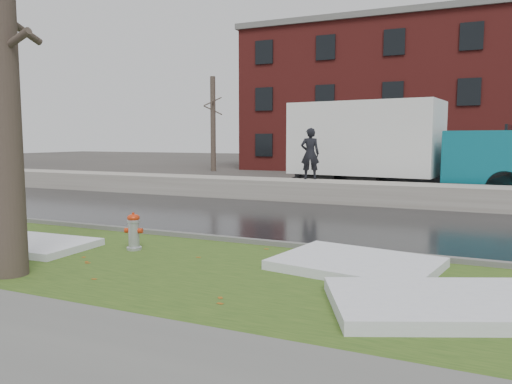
% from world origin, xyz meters
% --- Properties ---
extents(ground, '(120.00, 120.00, 0.00)m').
position_xyz_m(ground, '(0.00, 0.00, 0.00)').
color(ground, '#47423D').
rests_on(ground, ground).
extents(verge, '(60.00, 4.50, 0.04)m').
position_xyz_m(verge, '(0.00, -1.25, 0.02)').
color(verge, '#284717').
rests_on(verge, ground).
extents(road, '(60.00, 7.00, 0.03)m').
position_xyz_m(road, '(0.00, 4.50, 0.01)').
color(road, black).
rests_on(road, ground).
extents(parking_lot, '(60.00, 9.00, 0.03)m').
position_xyz_m(parking_lot, '(0.00, 13.00, 0.01)').
color(parking_lot, slate).
rests_on(parking_lot, ground).
extents(curb, '(60.00, 0.15, 0.14)m').
position_xyz_m(curb, '(0.00, 1.00, 0.07)').
color(curb, slate).
rests_on(curb, ground).
extents(snowbank, '(60.00, 1.60, 0.75)m').
position_xyz_m(snowbank, '(0.00, 8.70, 0.38)').
color(snowbank, '#ABA79D').
rests_on(snowbank, ground).
extents(brick_building, '(26.00, 12.00, 10.00)m').
position_xyz_m(brick_building, '(2.00, 30.00, 5.00)').
color(brick_building, maroon).
rests_on(brick_building, ground).
extents(bg_tree_left, '(1.40, 1.62, 6.50)m').
position_xyz_m(bg_tree_left, '(-12.00, 22.00, 3.33)').
color(bg_tree_left, brown).
rests_on(bg_tree_left, ground).
extents(bg_tree_center, '(1.40, 1.62, 6.50)m').
position_xyz_m(bg_tree_center, '(-6.00, 26.00, 3.33)').
color(bg_tree_center, brown).
rests_on(bg_tree_center, ground).
extents(fire_hydrant, '(0.38, 0.35, 0.76)m').
position_xyz_m(fire_hydrant, '(-1.20, -0.51, 0.44)').
color(fire_hydrant, '#AAACB2').
rests_on(fire_hydrant, verge).
extents(box_truck, '(11.29, 3.66, 3.73)m').
position_xyz_m(box_truck, '(1.88, 11.80, 1.97)').
color(box_truck, black).
rests_on(box_truck, ground).
extents(worker, '(0.81, 0.67, 1.90)m').
position_xyz_m(worker, '(-0.76, 9.30, 1.70)').
color(worker, black).
rests_on(worker, snowbank).
extents(snow_patch_near, '(2.91, 2.42, 0.16)m').
position_xyz_m(snow_patch_near, '(3.20, -0.10, 0.12)').
color(snow_patch_near, silver).
rests_on(snow_patch_near, verge).
extents(snow_patch_far, '(2.26, 1.68, 0.14)m').
position_xyz_m(snow_patch_far, '(-3.12, -1.24, 0.11)').
color(snow_patch_far, silver).
rests_on(snow_patch_far, verge).
extents(snow_patch_side, '(3.29, 2.77, 0.18)m').
position_xyz_m(snow_patch_side, '(4.67, -1.74, 0.13)').
color(snow_patch_side, silver).
rests_on(snow_patch_side, verge).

